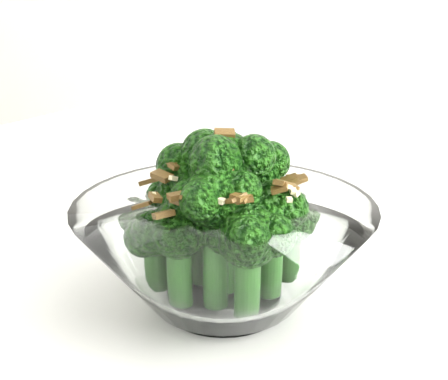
# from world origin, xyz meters

# --- Properties ---
(table) EXTENTS (1.40, 1.17, 0.75)m
(table) POSITION_xyz_m (0.14, 0.13, 0.68)
(table) COLOR white
(table) RESTS_ON ground
(broccoli_dish) EXTENTS (0.21, 0.21, 0.13)m
(broccoli_dish) POSITION_xyz_m (0.13, 0.09, 0.80)
(broccoli_dish) COLOR white
(broccoli_dish) RESTS_ON table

